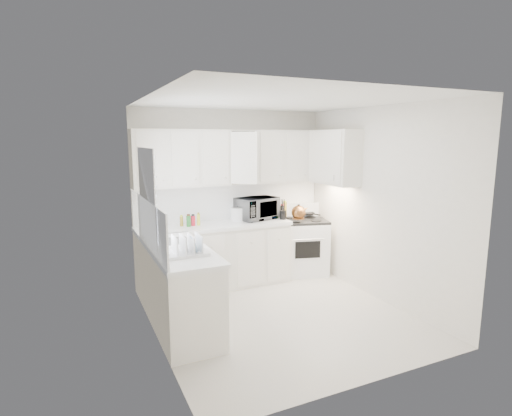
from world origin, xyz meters
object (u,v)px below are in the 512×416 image
tea_kettle (299,211)px  utensil_crock (283,209)px  microwave (257,206)px  dish_rack (186,244)px  rice_cooker (238,213)px  stove (303,239)px

tea_kettle → utensil_crock: 0.25m
microwave → dish_rack: (-1.51, -1.45, -0.08)m
microwave → rice_cooker: size_ratio=2.61×
utensil_crock → dish_rack: 2.25m
tea_kettle → stove: bearing=53.1°
microwave → utensil_crock: bearing=-43.7°
utensil_crock → dish_rack: utensil_crock is taller
microwave → dish_rack: 2.09m
rice_cooker → dish_rack: (-1.21, -1.47, 0.00)m
microwave → utensil_crock: microwave is taller
stove → utensil_crock: 0.70m
tea_kettle → microwave: bearing=169.7°
tea_kettle → dish_rack: same height
stove → tea_kettle: size_ratio=4.19×
tea_kettle → utensil_crock: utensil_crock is taller
microwave → dish_rack: bearing=-152.3°
stove → rice_cooker: size_ratio=4.90×
stove → tea_kettle: 0.55m
rice_cooker → utensil_crock: bearing=-35.8°
stove → dish_rack: bearing=-133.1°
microwave → dish_rack: microwave is taller
microwave → rice_cooker: (-0.30, 0.02, -0.09)m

